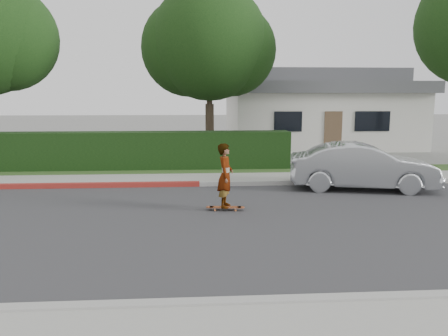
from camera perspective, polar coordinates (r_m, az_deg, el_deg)
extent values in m
plane|color=slate|center=(9.96, -8.75, -7.22)|extent=(120.00, 120.00, 0.00)
cube|color=#2D2D30|center=(9.96, -8.76, -7.19)|extent=(60.00, 8.00, 0.01)
cube|color=#9E9E99|center=(6.13, -12.15, -17.43)|extent=(60.00, 0.20, 0.15)
cube|color=#9E9E99|center=(13.92, -7.34, -2.14)|extent=(60.00, 0.20, 0.15)
cube|color=maroon|center=(15.08, -26.68, -2.16)|extent=(12.00, 0.21, 0.15)
cube|color=gray|center=(14.80, -7.13, -1.51)|extent=(60.00, 1.60, 0.12)
cube|color=#2D4C1E|center=(16.38, -6.82, -0.50)|extent=(60.00, 1.60, 0.10)
cube|color=black|center=(17.28, -16.75, 2.03)|extent=(15.00, 1.00, 1.50)
sphere|color=black|center=(19.92, -26.80, 14.91)|extent=(4.16, 4.16, 4.16)
cylinder|color=#33261C|center=(18.59, -1.88, 4.49)|extent=(0.36, 0.36, 2.52)
cylinder|color=#33261C|center=(18.53, -1.91, 10.32)|extent=(0.24, 0.24, 2.10)
sphere|color=black|center=(18.66, -1.94, 16.13)|extent=(4.80, 4.80, 4.80)
sphere|color=black|center=(19.03, -4.48, 15.37)|extent=(4.08, 4.08, 4.08)
sphere|color=black|center=(18.98, 0.85, 15.11)|extent=(3.84, 3.84, 3.84)
cube|color=beige|center=(26.53, 11.84, 6.25)|extent=(10.00, 8.00, 3.00)
cube|color=#4C4C51|center=(26.50, 11.97, 10.13)|extent=(10.60, 8.60, 0.60)
cube|color=#4C4C51|center=(26.52, 12.02, 11.43)|extent=(8.40, 6.40, 0.80)
cube|color=black|center=(22.02, 8.36, 6.03)|extent=(1.40, 0.06, 1.00)
cube|color=black|center=(23.31, 18.80, 5.81)|extent=(1.80, 0.06, 1.00)
cube|color=brown|center=(22.66, 14.04, 4.54)|extent=(0.90, 0.06, 2.10)
cylinder|color=#CF6F39|center=(10.88, -1.20, -5.51)|extent=(0.05, 0.04, 0.05)
cylinder|color=#CF6F39|center=(11.02, -1.16, -5.31)|extent=(0.05, 0.04, 0.05)
cylinder|color=#CF6F39|center=(10.87, 1.53, -5.53)|extent=(0.05, 0.04, 0.05)
cylinder|color=#CF6F39|center=(11.01, 1.53, -5.33)|extent=(0.05, 0.04, 0.05)
cube|color=silver|center=(10.94, -1.18, -5.23)|extent=(0.06, 0.16, 0.02)
cube|color=silver|center=(10.93, 1.53, -5.25)|extent=(0.06, 0.16, 0.02)
cube|color=brown|center=(10.93, 0.18, -5.14)|extent=(0.79, 0.26, 0.02)
cylinder|color=brown|center=(10.94, -1.86, -5.12)|extent=(0.21, 0.21, 0.02)
cylinder|color=brown|center=(10.92, 2.21, -5.15)|extent=(0.21, 0.21, 0.02)
imported|color=white|center=(10.75, 0.18, -0.99)|extent=(0.49, 0.65, 1.59)
imported|color=#AAADB1|center=(13.94, 17.59, 0.18)|extent=(4.54, 2.37, 1.42)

